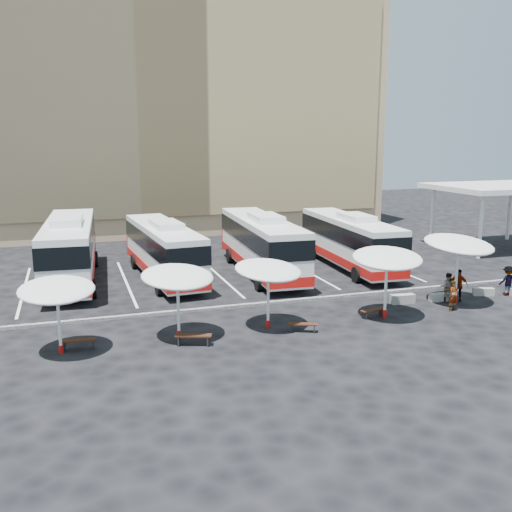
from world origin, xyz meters
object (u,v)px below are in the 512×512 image
object	(u,v)px
conc_bench_1	(440,297)
passenger_3	(508,281)
bus_2	(261,242)
passenger_1	(448,287)
sunshade_3	(387,258)
passenger_0	(453,296)
bus_0	(70,248)
bus_3	(349,240)
wood_bench_0	(79,342)
sunshade_4	(459,245)
conc_bench_0	(403,299)
passenger_2	(458,285)
sunshade_1	(177,277)
bus_1	(163,248)
wood_bench_1	(193,337)
conc_bench_2	(483,292)
sunshade_2	(268,270)
sunshade_0	(57,290)
wood_bench_3	(373,311)
wood_bench_2	(303,325)

from	to	relation	value
conc_bench_1	passenger_3	bearing A→B (deg)	-2.70
bus_2	passenger_1	world-z (taller)	bus_2
sunshade_3	passenger_0	world-z (taller)	sunshade_3
bus_0	bus_3	xyz separation A→B (m)	(18.47, -2.06, -0.18)
wood_bench_0	passenger_0	bearing A→B (deg)	-0.95
conc_bench_1	bus_0	bearing A→B (deg)	150.01
bus_2	passenger_3	world-z (taller)	bus_2
sunshade_4	bus_2	bearing A→B (deg)	127.65
sunshade_3	conc_bench_0	world-z (taller)	sunshade_3
bus_3	conc_bench_1	xyz separation A→B (m)	(0.93, -9.13, -1.77)
passenger_2	passenger_0	bearing A→B (deg)	-104.68
sunshade_1	wood_bench_0	world-z (taller)	sunshade_1
bus_1	sunshade_4	distance (m)	17.88
bus_1	passenger_1	size ratio (longest dim) A/B	7.52
sunshade_1	wood_bench_1	xyz separation A→B (m)	(0.43, -1.08, -2.49)
bus_1	passenger_1	distance (m)	17.47
sunshade_3	conc_bench_2	xyz separation A→B (m)	(7.56, 1.83, -2.84)
conc_bench_1	conc_bench_2	distance (m)	3.11
sunshade_2	wood_bench_1	size ratio (longest dim) A/B	2.53
bus_0	bus_1	world-z (taller)	bus_0
passenger_2	wood_bench_0	bearing A→B (deg)	-147.43
conc_bench_2	bus_3	bearing A→B (deg)	114.27
bus_2	sunshade_0	bearing A→B (deg)	-135.58
bus_1	conc_bench_0	bearing A→B (deg)	-44.95
conc_bench_0	passenger_1	xyz separation A→B (m)	(2.57, -0.44, 0.56)
sunshade_3	wood_bench_1	distance (m)	10.41
wood_bench_1	passenger_1	distance (m)	15.02
bus_0	sunshade_3	xyz separation A→B (m)	(14.94, -12.83, 0.90)
wood_bench_0	passenger_2	world-z (taller)	passenger_2
sunshade_1	conc_bench_0	distance (m)	13.08
bus_3	passenger_1	xyz separation A→B (m)	(1.29, -9.32, -1.17)
bus_0	sunshade_3	bearing A→B (deg)	-37.03
passenger_2	wood_bench_3	bearing A→B (deg)	-139.85
sunshade_2	conc_bench_2	bearing A→B (deg)	6.10
wood_bench_2	wood_bench_3	size ratio (longest dim) A/B	0.99
wood_bench_2	sunshade_2	bearing A→B (deg)	140.46
wood_bench_3	passenger_3	world-z (taller)	passenger_3
conc_bench_0	conc_bench_2	world-z (taller)	conc_bench_0
sunshade_2	sunshade_4	bearing A→B (deg)	3.26
sunshade_2	conc_bench_0	distance (m)	8.89
bus_0	conc_bench_2	size ratio (longest dim) A/B	11.53
sunshade_1	passenger_2	distance (m)	16.01
passenger_3	wood_bench_1	bearing A→B (deg)	13.78
sunshade_1	wood_bench_3	size ratio (longest dim) A/B	2.88
conc_bench_0	passenger_2	distance (m)	3.26
bus_3	wood_bench_3	world-z (taller)	bus_3
wood_bench_1	passenger_2	world-z (taller)	passenger_2
wood_bench_0	wood_bench_1	distance (m)	4.91
sunshade_4	sunshade_0	bearing A→B (deg)	-177.15
sunshade_2	wood_bench_0	distance (m)	9.03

